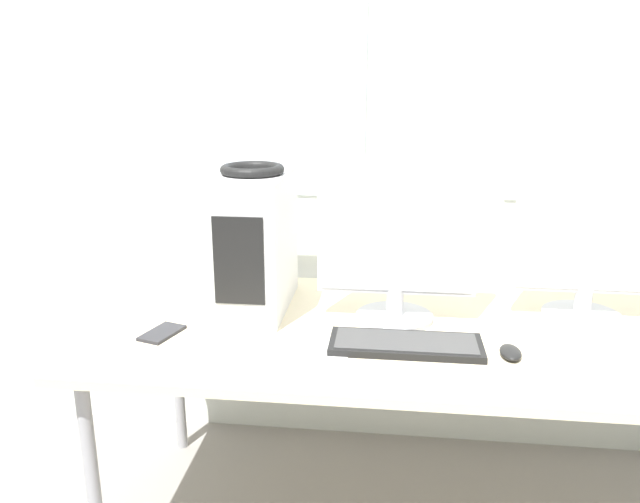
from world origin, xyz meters
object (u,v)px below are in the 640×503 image
Objects in this scene: headphones at (252,169)px; mouse at (510,352)px; keyboard at (406,344)px; cell_phone at (162,333)px; pc_tower at (254,242)px; monitor_right_near at (590,249)px; monitor_main at (397,241)px.

headphones is 2.03× the size of mouse.
keyboard is 0.71m from cell_phone.
mouse reaches higher than keyboard.
pc_tower is at bearing -90.00° from headphones.
headphones reaches higher than mouse.
keyboard is at bearing -152.56° from monitor_right_near.
monitor_main is 1.18× the size of keyboard.
pc_tower is at bearing 151.10° from keyboard.
cell_phone is (-0.68, -0.20, -0.25)m from monitor_main.
mouse is at bearing -20.76° from headphones.
monitor_right_near is 1.06× the size of keyboard.
headphones is at bearing 159.24° from mouse.
keyboard is (0.03, -0.20, -0.24)m from monitor_main.
monitor_right_near is at bearing 1.00° from pc_tower.
keyboard is 0.28m from mouse.
headphones is 0.50m from monitor_main.
mouse is at bearing 15.37° from cell_phone.
keyboard is (-0.55, -0.28, -0.21)m from monitor_right_near.
pc_tower is 0.87× the size of monitor_main.
headphones is 1.06m from monitor_right_near.
mouse is (-0.27, -0.31, -0.21)m from monitor_right_near.
monitor_right_near is at bearing 0.95° from headphones.
keyboard is (0.48, -0.27, -0.21)m from pc_tower.
mouse is at bearing -131.14° from monitor_right_near.
pc_tower is 0.84m from mouse.
monitor_right_near is at bearing 7.83° from monitor_main.
monitor_main reaches higher than cell_phone.
mouse is at bearing -4.46° from keyboard.
pc_tower is 0.97× the size of monitor_right_near.
monitor_right_near is at bearing 27.44° from keyboard.
headphones is at bearing 151.02° from keyboard.
headphones is 0.93m from mouse.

